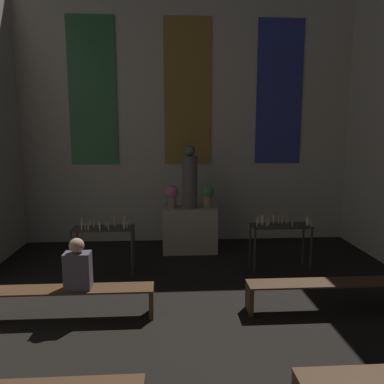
# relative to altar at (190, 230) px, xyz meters

# --- Properties ---
(wall_back) EXTENTS (7.86, 0.16, 5.82)m
(wall_back) POSITION_rel_altar_xyz_m (0.00, 0.95, 2.45)
(wall_back) COLOR beige
(wall_back) RESTS_ON ground_plane
(altar) EXTENTS (1.17, 0.59, 0.98)m
(altar) POSITION_rel_altar_xyz_m (0.00, 0.00, 0.00)
(altar) COLOR #ADA38E
(altar) RESTS_ON ground_plane
(statue) EXTENTS (0.33, 0.33, 1.34)m
(statue) POSITION_rel_altar_xyz_m (0.00, 0.00, 1.11)
(statue) COLOR #5B5651
(statue) RESTS_ON altar
(flower_vase_left) EXTENTS (0.28, 0.28, 0.49)m
(flower_vase_left) POSITION_rel_altar_xyz_m (-0.38, -0.00, 0.77)
(flower_vase_left) COLOR #937A5B
(flower_vase_left) RESTS_ON altar
(flower_vase_right) EXTENTS (0.28, 0.28, 0.49)m
(flower_vase_right) POSITION_rel_altar_xyz_m (0.38, -0.00, 0.77)
(flower_vase_right) COLOR #937A5B
(flower_vase_right) RESTS_ON altar
(candle_rack_left) EXTENTS (1.11, 0.47, 1.05)m
(candle_rack_left) POSITION_rel_altar_xyz_m (-1.64, -1.18, 0.25)
(candle_rack_left) COLOR #332D28
(candle_rack_left) RESTS_ON ground_plane
(candle_rack_right) EXTENTS (1.11, 0.47, 1.06)m
(candle_rack_right) POSITION_rel_altar_xyz_m (1.64, -1.17, 0.25)
(candle_rack_right) COLOR #332D28
(candle_rack_right) RESTS_ON ground_plane
(pew_back_left) EXTENTS (2.28, 0.36, 0.43)m
(pew_back_left) POSITION_rel_altar_xyz_m (-1.82, -2.85, -0.17)
(pew_back_left) COLOR #4C331E
(pew_back_left) RESTS_ON ground_plane
(pew_back_right) EXTENTS (2.28, 0.36, 0.43)m
(pew_back_right) POSITION_rel_altar_xyz_m (1.82, -2.85, -0.17)
(pew_back_right) COLOR #4C331E
(pew_back_right) RESTS_ON ground_plane
(person_seated) EXTENTS (0.36, 0.24, 0.72)m
(person_seated) POSITION_rel_altar_xyz_m (-1.72, -2.85, 0.26)
(person_seated) COLOR #564C56
(person_seated) RESTS_ON pew_back_left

